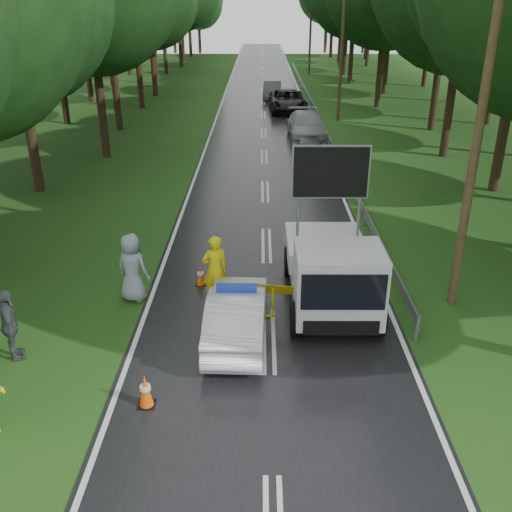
{
  "coord_description": "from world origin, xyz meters",
  "views": [
    {
      "loc": [
        -0.24,
        -12.21,
        7.88
      ],
      "look_at": [
        -0.34,
        2.26,
        1.3
      ],
      "focal_mm": 40.0,
      "sensor_mm": 36.0,
      "label": 1
    }
  ],
  "objects_px": {
    "civilian": "(308,299)",
    "queue_car_second": "(307,126)",
    "work_truck": "(332,269)",
    "queue_car_fourth": "(272,90)",
    "police_sedan": "(237,314)",
    "barrier": "(299,295)",
    "officer": "(215,270)",
    "queue_car_first": "(309,152)",
    "queue_car_third": "(288,101)"
  },
  "relations": [
    {
      "from": "work_truck",
      "to": "officer",
      "type": "bearing_deg",
      "value": 175.54
    },
    {
      "from": "work_truck",
      "to": "civilian",
      "type": "relative_size",
      "value": 2.88
    },
    {
      "from": "queue_car_fourth",
      "to": "officer",
      "type": "bearing_deg",
      "value": -91.92
    },
    {
      "from": "civilian",
      "to": "queue_car_fourth",
      "type": "xyz_separation_m",
      "value": [
        -0.21,
        37.11,
        -0.21
      ]
    },
    {
      "from": "barrier",
      "to": "officer",
      "type": "height_order",
      "value": "officer"
    },
    {
      "from": "work_truck",
      "to": "queue_car_second",
      "type": "relative_size",
      "value": 0.99
    },
    {
      "from": "queue_car_first",
      "to": "queue_car_third",
      "type": "bearing_deg",
      "value": 98.17
    },
    {
      "from": "police_sedan",
      "to": "queue_car_first",
      "type": "relative_size",
      "value": 1.05
    },
    {
      "from": "barrier",
      "to": "officer",
      "type": "distance_m",
      "value": 2.5
    },
    {
      "from": "officer",
      "to": "queue_car_second",
      "type": "xyz_separation_m",
      "value": [
        4.07,
        20.6,
        -0.24
      ]
    },
    {
      "from": "police_sedan",
      "to": "work_truck",
      "type": "height_order",
      "value": "work_truck"
    },
    {
      "from": "civilian",
      "to": "officer",
      "type": "bearing_deg",
      "value": 136.82
    },
    {
      "from": "officer",
      "to": "queue_car_first",
      "type": "height_order",
      "value": "officer"
    },
    {
      "from": "queue_car_second",
      "to": "queue_car_fourth",
      "type": "relative_size",
      "value": 1.23
    },
    {
      "from": "police_sedan",
      "to": "queue_car_third",
      "type": "xyz_separation_m",
      "value": [
        2.64,
        31.46,
        0.12
      ]
    },
    {
      "from": "barrier",
      "to": "queue_car_second",
      "type": "distance_m",
      "value": 21.68
    },
    {
      "from": "police_sedan",
      "to": "civilian",
      "type": "relative_size",
      "value": 2.22
    },
    {
      "from": "officer",
      "to": "queue_car_third",
      "type": "bearing_deg",
      "value": -116.64
    },
    {
      "from": "police_sedan",
      "to": "work_truck",
      "type": "relative_size",
      "value": 0.77
    },
    {
      "from": "police_sedan",
      "to": "work_truck",
      "type": "bearing_deg",
      "value": -145.63
    },
    {
      "from": "queue_car_second",
      "to": "queue_car_first",
      "type": "bearing_deg",
      "value": -94.72
    },
    {
      "from": "barrier",
      "to": "queue_car_fourth",
      "type": "relative_size",
      "value": 0.55
    },
    {
      "from": "police_sedan",
      "to": "officer",
      "type": "relative_size",
      "value": 2.02
    },
    {
      "from": "civilian",
      "to": "queue_car_second",
      "type": "xyz_separation_m",
      "value": [
        1.59,
        22.1,
        -0.14
      ]
    },
    {
      "from": "work_truck",
      "to": "officer",
      "type": "distance_m",
      "value": 3.21
    },
    {
      "from": "queue_car_first",
      "to": "queue_car_second",
      "type": "xyz_separation_m",
      "value": [
        0.31,
        6.0,
        0.11
      ]
    },
    {
      "from": "officer",
      "to": "queue_car_first",
      "type": "distance_m",
      "value": 15.08
    },
    {
      "from": "queue_car_first",
      "to": "work_truck",
      "type": "bearing_deg",
      "value": -85.68
    },
    {
      "from": "barrier",
      "to": "queue_car_third",
      "type": "bearing_deg",
      "value": 96.13
    },
    {
      "from": "work_truck",
      "to": "barrier",
      "type": "bearing_deg",
      "value": -140.9
    },
    {
      "from": "officer",
      "to": "queue_car_first",
      "type": "relative_size",
      "value": 0.52
    },
    {
      "from": "queue_car_third",
      "to": "queue_car_fourth",
      "type": "relative_size",
      "value": 1.32
    },
    {
      "from": "police_sedan",
      "to": "queue_car_fourth",
      "type": "xyz_separation_m",
      "value": [
        1.6,
        37.46,
        0.04
      ]
    },
    {
      "from": "police_sedan",
      "to": "queue_car_first",
      "type": "xyz_separation_m",
      "value": [
        3.09,
        16.46,
        -0.01
      ]
    },
    {
      "from": "officer",
      "to": "barrier",
      "type": "bearing_deg",
      "value": 135.98
    },
    {
      "from": "work_truck",
      "to": "civilian",
      "type": "height_order",
      "value": "work_truck"
    },
    {
      "from": "queue_car_first",
      "to": "queue_car_third",
      "type": "xyz_separation_m",
      "value": [
        -0.45,
        15.0,
        0.13
      ]
    },
    {
      "from": "work_truck",
      "to": "queue_car_fourth",
      "type": "distance_m",
      "value": 35.86
    },
    {
      "from": "police_sedan",
      "to": "queue_car_third",
      "type": "bearing_deg",
      "value": -93.02
    },
    {
      "from": "police_sedan",
      "to": "queue_car_third",
      "type": "relative_size",
      "value": 0.72
    },
    {
      "from": "work_truck",
      "to": "queue_car_first",
      "type": "relative_size",
      "value": 1.37
    },
    {
      "from": "police_sedan",
      "to": "queue_car_second",
      "type": "xyz_separation_m",
      "value": [
        3.4,
        22.46,
        0.1
      ]
    },
    {
      "from": "barrier",
      "to": "queue_car_fourth",
      "type": "distance_m",
      "value": 36.61
    },
    {
      "from": "police_sedan",
      "to": "officer",
      "type": "bearing_deg",
      "value": -68.31
    },
    {
      "from": "police_sedan",
      "to": "civilian",
      "type": "distance_m",
      "value": 1.86
    },
    {
      "from": "barrier",
      "to": "queue_car_first",
      "type": "relative_size",
      "value": 0.62
    },
    {
      "from": "work_truck",
      "to": "police_sedan",
      "type": "bearing_deg",
      "value": -147.63
    },
    {
      "from": "police_sedan",
      "to": "queue_car_second",
      "type": "bearing_deg",
      "value": -96.84
    },
    {
      "from": "barrier",
      "to": "queue_car_third",
      "type": "distance_m",
      "value": 30.62
    },
    {
      "from": "barrier",
      "to": "queue_car_second",
      "type": "height_order",
      "value": "queue_car_second"
    }
  ]
}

